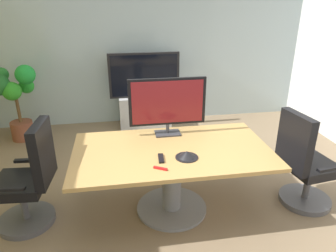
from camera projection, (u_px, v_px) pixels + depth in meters
ground_plane at (180, 210)px, 3.38m from camera, size 6.64×6.64×0.00m
wall_back_glass_partition at (149, 47)px, 5.43m from camera, size 5.64×0.10×2.67m
conference_table at (172, 165)px, 3.19m from camera, size 1.98×1.11×0.73m
office_chair_left at (30, 184)px, 3.03m from camera, size 0.61×0.59×1.09m
office_chair_right at (304, 168)px, 3.32m from camera, size 0.62×0.60×1.09m
tv_monitor at (167, 103)px, 3.33m from camera, size 0.84×0.18×0.64m
wall_display_unit at (145, 102)px, 5.43m from camera, size 1.20×0.36×1.31m
potted_plant at (15, 95)px, 4.75m from camera, size 0.68×0.61×1.22m
conference_phone at (187, 155)px, 2.94m from camera, size 0.22×0.22×0.07m
remote_control at (161, 158)px, 2.92m from camera, size 0.06×0.17×0.02m
whiteboard_marker at (160, 168)px, 2.75m from camera, size 0.12×0.08×0.02m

